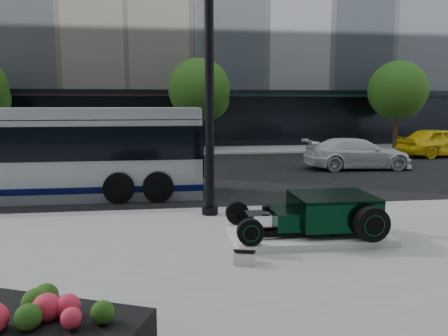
{
  "coord_description": "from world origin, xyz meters",
  "views": [
    {
      "loc": [
        -1.22,
        -14.12,
        3.06
      ],
      "look_at": [
        0.5,
        -1.67,
        1.2
      ],
      "focal_mm": 35.0,
      "sensor_mm": 36.0,
      "label": 1
    }
  ],
  "objects": [
    {
      "name": "ground",
      "position": [
        0.0,
        0.0,
        0.0
      ],
      "size": [
        120.0,
        120.0,
        0.0
      ],
      "primitive_type": "plane",
      "color": "black",
      "rests_on": "ground"
    },
    {
      "name": "sidewalk_far",
      "position": [
        0.0,
        14.0,
        0.06
      ],
      "size": [
        70.0,
        4.0,
        0.12
      ],
      "primitive_type": "cube",
      "color": "gray",
      "rests_on": "ground"
    },
    {
      "name": "street_trees",
      "position": [
        1.15,
        13.07,
        3.77
      ],
      "size": [
        29.8,
        3.8,
        5.7
      ],
      "color": "black",
      "rests_on": "sidewalk_far"
    },
    {
      "name": "display_plinth",
      "position": [
        1.89,
        -5.14,
        0.2
      ],
      "size": [
        3.4,
        1.8,
        0.15
      ],
      "primitive_type": "cube",
      "color": "silver",
      "rests_on": "sidewalk_near"
    },
    {
      "name": "hot_rod",
      "position": [
        2.22,
        -5.14,
        0.7
      ],
      "size": [
        3.22,
        2.0,
        0.81
      ],
      "color": "black",
      "rests_on": "display_plinth"
    },
    {
      "name": "info_plaque",
      "position": [
        0.23,
        -6.49,
        0.24
      ],
      "size": [
        0.46,
        0.39,
        0.31
      ],
      "color": "silver",
      "rests_on": "sidewalk_near"
    },
    {
      "name": "lamppost",
      "position": [
        -0.03,
        -2.77,
        3.75
      ],
      "size": [
        0.43,
        0.43,
        7.86
      ],
      "color": "black",
      "rests_on": "sidewalk_near"
    },
    {
      "name": "flower_planter",
      "position": [
        -2.63,
        -9.1,
        0.39
      ],
      "size": [
        2.55,
        1.95,
        0.74
      ],
      "color": "black",
      "rests_on": "sidewalk_near"
    },
    {
      "name": "transit_bus",
      "position": [
        -6.01,
        0.72,
        1.49
      ],
      "size": [
        12.12,
        2.88,
        2.92
      ],
      "color": "#B4B8BE",
      "rests_on": "ground"
    },
    {
      "name": "white_sedan",
      "position": [
        7.82,
        5.25,
        0.72
      ],
      "size": [
        5.06,
        2.19,
        1.45
      ],
      "primitive_type": "imported",
      "rotation": [
        0.0,
        0.0,
        1.54
      ],
      "color": "silver",
      "rests_on": "ground"
    },
    {
      "name": "yellow_taxi",
      "position": [
        14.66,
        9.13,
        0.84
      ],
      "size": [
        5.14,
        2.56,
        1.68
      ],
      "primitive_type": "imported",
      "rotation": [
        0.0,
        0.0,
        1.69
      ],
      "color": "yellow",
      "rests_on": "ground"
    }
  ]
}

